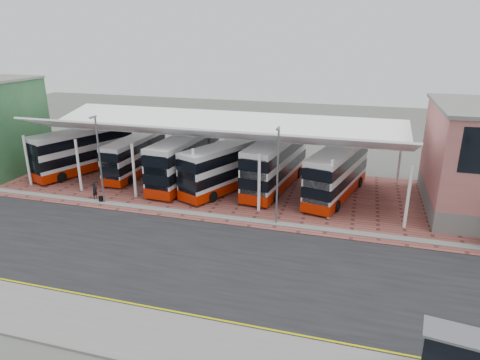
# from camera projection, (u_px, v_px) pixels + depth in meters

# --- Properties ---
(ground) EXTENTS (140.00, 140.00, 0.00)m
(ground) POSITION_uv_depth(u_px,v_px,m) (229.00, 257.00, 29.71)
(ground) COLOR #484944
(road) EXTENTS (120.00, 14.00, 0.02)m
(road) POSITION_uv_depth(u_px,v_px,m) (225.00, 264.00, 28.80)
(road) COLOR black
(road) RESTS_ON ground
(forecourt) EXTENTS (72.00, 16.00, 0.06)m
(forecourt) POSITION_uv_depth(u_px,v_px,m) (290.00, 195.00, 40.97)
(forecourt) COLOR brown
(forecourt) RESTS_ON ground
(sidewalk) EXTENTS (120.00, 4.00, 0.14)m
(sidewalk) POSITION_uv_depth(u_px,v_px,m) (175.00, 342.00, 21.53)
(sidewalk) COLOR slate
(sidewalk) RESTS_ON ground
(north_kerb) EXTENTS (120.00, 0.80, 0.14)m
(north_kerb) POSITION_uv_depth(u_px,v_px,m) (252.00, 221.00, 35.32)
(north_kerb) COLOR slate
(north_kerb) RESTS_ON ground
(yellow_line_near) EXTENTS (120.00, 0.12, 0.01)m
(yellow_line_near) POSITION_uv_depth(u_px,v_px,m) (191.00, 318.00, 23.35)
(yellow_line_near) COLOR #BAB700
(yellow_line_near) RESTS_ON road
(yellow_line_far) EXTENTS (120.00, 0.12, 0.01)m
(yellow_line_far) POSITION_uv_depth(u_px,v_px,m) (193.00, 315.00, 23.63)
(yellow_line_far) COLOR #BAB700
(yellow_line_far) RESTS_ON road
(canopy) EXTENTS (37.00, 11.63, 7.07)m
(canopy) POSITION_uv_depth(u_px,v_px,m) (214.00, 129.00, 42.05)
(canopy) COLOR white
(canopy) RESTS_ON ground
(lamp_west) EXTENTS (0.16, 0.90, 8.07)m
(lamp_west) POSITION_uv_depth(u_px,v_px,m) (99.00, 158.00, 37.68)
(lamp_west) COLOR slate
(lamp_west) RESTS_ON ground
(lamp_east) EXTENTS (0.16, 0.90, 8.07)m
(lamp_east) POSITION_uv_depth(u_px,v_px,m) (277.00, 173.00, 33.45)
(lamp_east) COLOR slate
(lamp_east) RESTS_ON ground
(bus_0) EXTENTS (6.62, 11.79, 4.78)m
(bus_0) POSITION_uv_depth(u_px,v_px,m) (83.00, 151.00, 47.25)
(bus_0) COLOR silver
(bus_0) RESTS_ON forecourt
(bus_1) EXTENTS (2.65, 10.00, 4.11)m
(bus_1) POSITION_uv_depth(u_px,v_px,m) (135.00, 156.00, 46.32)
(bus_1) COLOR silver
(bus_1) RESTS_ON forecourt
(bus_2) EXTENTS (3.52, 11.97, 4.87)m
(bus_2) POSITION_uv_depth(u_px,v_px,m) (185.00, 160.00, 43.68)
(bus_2) COLOR silver
(bus_2) RESTS_ON forecourt
(bus_3) EXTENTS (6.83, 11.29, 4.61)m
(bus_3) POSITION_uv_depth(u_px,v_px,m) (228.00, 167.00, 41.88)
(bus_3) COLOR silver
(bus_3) RESTS_ON forecourt
(bus_4) EXTENTS (4.35, 12.30, 4.96)m
(bus_4) POSITION_uv_depth(u_px,v_px,m) (276.00, 163.00, 42.30)
(bus_4) COLOR silver
(bus_4) RESTS_ON forecourt
(bus_5) EXTENTS (5.27, 11.70, 4.70)m
(bus_5) POSITION_uv_depth(u_px,v_px,m) (337.00, 173.00, 39.98)
(bus_5) COLOR silver
(bus_5) RESTS_ON forecourt
(pedestrian) EXTENTS (0.46, 0.63, 1.60)m
(pedestrian) POSITION_uv_depth(u_px,v_px,m) (95.00, 191.00, 39.77)
(pedestrian) COLOR black
(pedestrian) RESTS_ON forecourt
(suitcase) EXTENTS (0.33, 0.24, 0.57)m
(suitcase) POSITION_uv_depth(u_px,v_px,m) (101.00, 199.00, 39.17)
(suitcase) COLOR black
(suitcase) RESTS_ON forecourt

